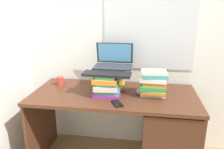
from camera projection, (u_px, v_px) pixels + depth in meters
The scene contains 11 objects.
wall_back at pixel (120, 27), 2.24m from camera, with size 6.00×0.06×2.60m.
wall_left at pixel (3, 29), 2.01m from camera, with size 0.05×6.00×2.60m, color silver.
desk at pixel (154, 129), 2.06m from camera, with size 1.51×0.69×0.73m.
book_stack_tall at pixel (113, 79), 2.12m from camera, with size 0.25×0.17×0.21m.
book_stack_keyboard_riser at pixel (106, 86), 1.95m from camera, with size 0.23×0.20×0.20m.
book_stack_side at pixel (154, 83), 1.96m from camera, with size 0.24×0.20×0.23m.
laptop at pixel (114, 61), 2.12m from camera, with size 0.36×0.26×0.22m.
keyboard at pixel (107, 74), 1.91m from camera, with size 0.42×0.14×0.02m, color black.
computer_mouse at pixel (139, 91), 2.04m from camera, with size 0.06×0.10×0.04m, color #A5A8AD.
mug at pixel (60, 81), 2.25m from camera, with size 0.11×0.07×0.09m.
cell_phone at pixel (117, 104), 1.81m from camera, with size 0.07×0.14×0.01m, color black.
Camera 1 is at (0.26, -1.88, 1.50)m, focal length 35.34 mm.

